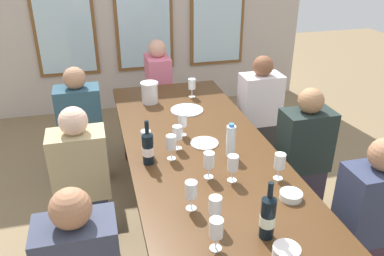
% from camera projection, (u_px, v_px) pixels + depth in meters
% --- Properties ---
extents(ground_plane, '(12.00, 12.00, 0.00)m').
position_uv_depth(ground_plane, '(198.00, 227.00, 3.14)').
color(ground_plane, olive).
extents(dining_table, '(1.02, 2.63, 0.74)m').
position_uv_depth(dining_table, '(199.00, 154.00, 2.84)').
color(dining_table, '#472C15').
rests_on(dining_table, ground).
extents(white_plate_0, '(0.20, 0.20, 0.01)m').
position_uv_depth(white_plate_0, '(204.00, 143.00, 2.84)').
color(white_plate_0, white).
rests_on(white_plate_0, dining_table).
extents(white_plate_1, '(0.28, 0.28, 0.01)m').
position_uv_depth(white_plate_1, '(187.00, 110.00, 3.37)').
color(white_plate_1, white).
rests_on(white_plate_1, dining_table).
extents(metal_pitcher, '(0.16, 0.16, 0.19)m').
position_uv_depth(metal_pitcher, '(150.00, 92.00, 3.49)').
color(metal_pitcher, silver).
rests_on(metal_pitcher, dining_table).
extents(wine_bottle_0, '(0.08, 0.08, 0.32)m').
position_uv_depth(wine_bottle_0, '(268.00, 216.00, 1.92)').
color(wine_bottle_0, black).
rests_on(wine_bottle_0, dining_table).
extents(wine_bottle_1, '(0.08, 0.08, 0.30)m').
position_uv_depth(wine_bottle_1, '(148.00, 148.00, 2.55)').
color(wine_bottle_1, black).
rests_on(wine_bottle_1, dining_table).
extents(tasting_bowl_0, '(0.13, 0.13, 0.05)m').
position_uv_depth(tasting_bowl_0, '(286.00, 252.00, 1.84)').
color(tasting_bowl_0, white).
rests_on(tasting_bowl_0, dining_table).
extents(tasting_bowl_1, '(0.13, 0.13, 0.04)m').
position_uv_depth(tasting_bowl_1, '(291.00, 195.00, 2.25)').
color(tasting_bowl_1, white).
rests_on(tasting_bowl_1, dining_table).
extents(water_bottle, '(0.06, 0.06, 0.24)m').
position_uv_depth(water_bottle, '(231.00, 141.00, 2.64)').
color(water_bottle, white).
rests_on(water_bottle, dining_table).
extents(wine_glass_0, '(0.07, 0.07, 0.17)m').
position_uv_depth(wine_glass_0, '(280.00, 162.00, 2.39)').
color(wine_glass_0, white).
rests_on(wine_glass_0, dining_table).
extents(wine_glass_1, '(0.07, 0.07, 0.17)m').
position_uv_depth(wine_glass_1, '(216.00, 229.00, 1.84)').
color(wine_glass_1, white).
rests_on(wine_glass_1, dining_table).
extents(wine_glass_2, '(0.07, 0.07, 0.17)m').
position_uv_depth(wine_glass_2, '(171.00, 143.00, 2.60)').
color(wine_glass_2, white).
rests_on(wine_glass_2, dining_table).
extents(wine_glass_3, '(0.07, 0.07, 0.17)m').
position_uv_depth(wine_glass_3, '(146.00, 138.00, 2.66)').
color(wine_glass_3, white).
rests_on(wine_glass_3, dining_table).
extents(wine_glass_4, '(0.07, 0.07, 0.17)m').
position_uv_depth(wine_glass_4, '(233.00, 164.00, 2.37)').
color(wine_glass_4, white).
rests_on(wine_glass_4, dining_table).
extents(wine_glass_5, '(0.07, 0.07, 0.17)m').
position_uv_depth(wine_glass_5, '(215.00, 207.00, 2.00)').
color(wine_glass_5, white).
rests_on(wine_glass_5, dining_table).
extents(wine_glass_6, '(0.07, 0.07, 0.17)m').
position_uv_depth(wine_glass_6, '(177.00, 134.00, 2.73)').
color(wine_glass_6, white).
rests_on(wine_glass_6, dining_table).
extents(wine_glass_7, '(0.07, 0.07, 0.17)m').
position_uv_depth(wine_glass_7, '(192.00, 84.00, 3.60)').
color(wine_glass_7, white).
rests_on(wine_glass_7, dining_table).
extents(wine_glass_8, '(0.07, 0.07, 0.17)m').
position_uv_depth(wine_glass_8, '(209.00, 161.00, 2.40)').
color(wine_glass_8, white).
rests_on(wine_glass_8, dining_table).
extents(wine_glass_9, '(0.07, 0.07, 0.17)m').
position_uv_depth(wine_glass_9, '(191.00, 191.00, 2.12)').
color(wine_glass_9, white).
rests_on(wine_glass_9, dining_table).
extents(wine_glass_10, '(0.07, 0.07, 0.17)m').
position_uv_depth(wine_glass_10, '(182.00, 120.00, 2.91)').
color(wine_glass_10, white).
rests_on(wine_glass_10, dining_table).
extents(seated_person_0, '(0.38, 0.24, 1.11)m').
position_uv_depth(seated_person_0, '(82.00, 130.00, 3.51)').
color(seated_person_0, '#282C37').
rests_on(seated_person_0, ground).
extents(seated_person_1, '(0.38, 0.24, 1.11)m').
position_uv_depth(seated_person_1, '(259.00, 115.00, 3.81)').
color(seated_person_1, '#2F2D2D').
rests_on(seated_person_1, ground).
extents(seated_person_2, '(0.38, 0.24, 1.11)m').
position_uv_depth(seated_person_2, '(82.00, 184.00, 2.76)').
color(seated_person_2, '#2A2E41').
rests_on(seated_person_2, ground).
extents(seated_person_3, '(0.38, 0.24, 1.11)m').
position_uv_depth(seated_person_3, '(303.00, 159.00, 3.07)').
color(seated_person_3, '#2F2938').
rests_on(seated_person_3, ground).
extents(seated_person_5, '(0.38, 0.24, 1.11)m').
position_uv_depth(seated_person_5, '(368.00, 225.00, 2.37)').
color(seated_person_5, '#392535').
rests_on(seated_person_5, ground).
extents(seated_person_6, '(0.24, 0.38, 1.11)m').
position_uv_depth(seated_person_6, '(159.00, 92.00, 4.35)').
color(seated_person_6, '#302730').
rests_on(seated_person_6, ground).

